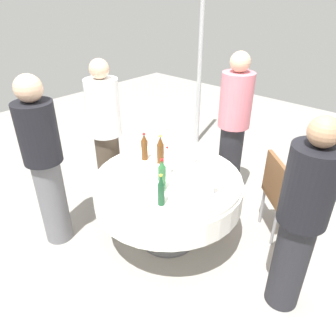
{
  "coord_description": "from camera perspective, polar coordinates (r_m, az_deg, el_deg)",
  "views": [
    {
      "loc": [
        -1.84,
        -1.67,
        2.26
      ],
      "look_at": [
        0.0,
        0.0,
        0.83
      ],
      "focal_mm": 34.26,
      "sensor_mm": 36.0,
      "label": 1
    }
  ],
  "objects": [
    {
      "name": "bottle_dark_green_near",
      "position": [
        2.49,
        -1.24,
        -4.09
      ],
      "size": [
        0.06,
        0.06,
        0.27
      ],
      "color": "#194728",
      "rests_on": "dining_table"
    },
    {
      "name": "knife_inner",
      "position": [
        2.96,
        4.45,
        -1.0
      ],
      "size": [
        0.11,
        0.16,
        0.0
      ],
      "primitive_type": "cube",
      "rotation": [
        0.0,
        0.0,
        0.98
      ],
      "color": "silver",
      "rests_on": "dining_table"
    },
    {
      "name": "dining_table",
      "position": [
        2.99,
        0.0,
        -3.96
      ],
      "size": [
        1.37,
        1.37,
        0.74
      ],
      "color": "white",
      "rests_on": "ground_plane"
    },
    {
      "name": "tent_pole_main",
      "position": [
        4.92,
        5.73,
        18.41
      ],
      "size": [
        0.07,
        0.07,
        2.58
      ],
      "primitive_type": "cylinder",
      "color": "#B2B5B7",
      "rests_on": "ground_plane"
    },
    {
      "name": "chair_mid",
      "position": [
        3.31,
        19.59,
        -3.82
      ],
      "size": [
        0.57,
        0.57,
        0.87
      ],
      "rotation": [
        0.0,
        0.0,
        3.97
      ],
      "color": "brown",
      "rests_on": "ground_plane"
    },
    {
      "name": "wine_glass_outer",
      "position": [
        2.65,
        8.15,
        -2.56
      ],
      "size": [
        0.06,
        0.06,
        0.16
      ],
      "color": "white",
      "rests_on": "dining_table"
    },
    {
      "name": "bottle_clear_far",
      "position": [
        2.88,
        -0.13,
        1.06
      ],
      "size": [
        0.06,
        0.06,
        0.28
      ],
      "color": "silver",
      "rests_on": "dining_table"
    },
    {
      "name": "bottle_green_inner",
      "position": [
        2.66,
        -1.07,
        -1.4
      ],
      "size": [
        0.06,
        0.06,
        0.3
      ],
      "color": "#2D6B38",
      "rests_on": "dining_table"
    },
    {
      "name": "bottle_clear_right",
      "position": [
        3.05,
        4.32,
        3.03
      ],
      "size": [
        0.06,
        0.06,
        0.31
      ],
      "color": "silver",
      "rests_on": "dining_table"
    },
    {
      "name": "person_right",
      "position": [
        3.49,
        -10.98,
        5.83
      ],
      "size": [
        0.34,
        0.34,
        1.65
      ],
      "rotation": [
        0.0,
        0.0,
        -0.04
      ],
      "color": "#4C3F33",
      "rests_on": "ground_plane"
    },
    {
      "name": "person_far",
      "position": [
        3.6,
        11.5,
        6.96
      ],
      "size": [
        0.34,
        0.34,
        1.7
      ],
      "rotation": [
        0.0,
        0.0,
        4.7
      ],
      "color": "#26262B",
      "rests_on": "ground_plane"
    },
    {
      "name": "wine_glass_near",
      "position": [
        2.81,
        -1.92,
        -0.39
      ],
      "size": [
        0.07,
        0.07,
        0.15
      ],
      "color": "white",
      "rests_on": "dining_table"
    },
    {
      "name": "person_inner",
      "position": [
        2.45,
        22.57,
        -8.45
      ],
      "size": [
        0.34,
        0.34,
        1.6
      ],
      "rotation": [
        0.0,
        0.0,
        3.22
      ],
      "color": "#26262B",
      "rests_on": "ground_plane"
    },
    {
      "name": "plate_left",
      "position": [
        3.04,
        -6.15,
        -0.12
      ],
      "size": [
        0.2,
        0.2,
        0.02
      ],
      "color": "white",
      "rests_on": "dining_table"
    },
    {
      "name": "plate_rear",
      "position": [
        3.29,
        2.59,
        2.53
      ],
      "size": [
        0.22,
        0.22,
        0.02
      ],
      "color": "white",
      "rests_on": "dining_table"
    },
    {
      "name": "bottle_brown_outer",
      "position": [
        3.15,
        -4.21,
        3.66
      ],
      "size": [
        0.06,
        0.06,
        0.28
      ],
      "color": "#593314",
      "rests_on": "dining_table"
    },
    {
      "name": "fork_far",
      "position": [
        2.91,
        9.48,
        -1.98
      ],
      "size": [
        0.16,
        0.11,
        0.0
      ],
      "primitive_type": "cube",
      "rotation": [
        0.0,
        0.0,
        5.73
      ],
      "color": "silver",
      "rests_on": "dining_table"
    },
    {
      "name": "folded_napkin",
      "position": [
        2.8,
        -6.34,
        -2.95
      ],
      "size": [
        0.14,
        0.14,
        0.02
      ],
      "primitive_type": "cube",
      "rotation": [
        0.0,
        0.0,
        0.08
      ],
      "color": "white",
      "rests_on": "dining_table"
    },
    {
      "name": "ground_plane",
      "position": [
        3.36,
        0.0,
        -12.36
      ],
      "size": [
        10.0,
        10.0,
        0.0
      ],
      "primitive_type": "plane",
      "color": "gray"
    },
    {
      "name": "person_near",
      "position": [
        3.08,
        -21.13,
        0.99
      ],
      "size": [
        0.34,
        0.34,
        1.66
      ],
      "rotation": [
        0.0,
        0.0,
        0.71
      ],
      "color": "slate",
      "rests_on": "ground_plane"
    },
    {
      "name": "bottle_brown_mid",
      "position": [
        3.03,
        -1.35,
        2.92
      ],
      "size": [
        0.07,
        0.07,
        0.31
      ],
      "color": "#593314",
      "rests_on": "dining_table"
    }
  ]
}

